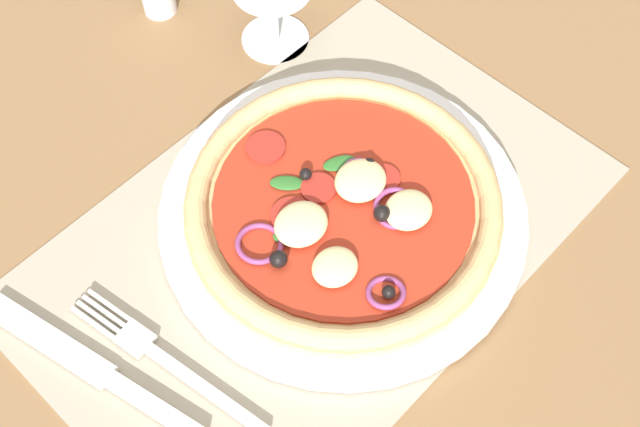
# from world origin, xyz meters

# --- Properties ---
(ground_plane) EXTENTS (1.90, 1.40, 0.02)m
(ground_plane) POSITION_xyz_m (0.00, 0.00, -0.01)
(ground_plane) COLOR olive
(placemat) EXTENTS (0.47, 0.30, 0.00)m
(placemat) POSITION_xyz_m (0.00, 0.00, 0.00)
(placemat) COLOR #A39984
(placemat) RESTS_ON ground_plane
(plate) EXTENTS (0.30, 0.30, 0.01)m
(plate) POSITION_xyz_m (0.03, -0.01, 0.01)
(plate) COLOR white
(plate) RESTS_ON placemat
(pizza) EXTENTS (0.26, 0.26, 0.03)m
(pizza) POSITION_xyz_m (0.03, -0.01, 0.03)
(pizza) COLOR tan
(pizza) RESTS_ON plate
(fork) EXTENTS (0.04, 0.18, 0.00)m
(fork) POSITION_xyz_m (-0.15, 0.01, 0.01)
(fork) COLOR silver
(fork) RESTS_ON placemat
(knife) EXTENTS (0.06, 0.20, 0.01)m
(knife) POSITION_xyz_m (-0.20, 0.04, 0.01)
(knife) COLOR silver
(knife) RESTS_ON placemat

